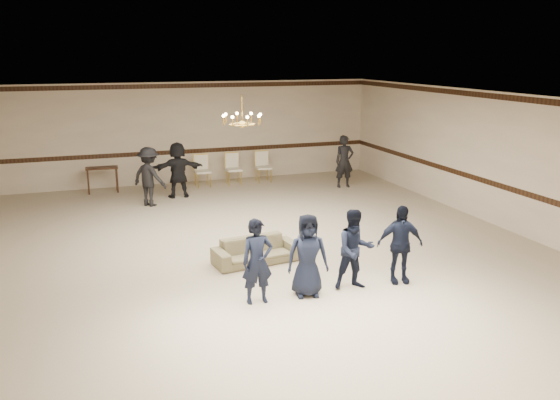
{
  "coord_description": "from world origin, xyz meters",
  "views": [
    {
      "loc": [
        -3.43,
        -11.36,
        4.1
      ],
      "look_at": [
        0.36,
        -0.5,
        1.15
      ],
      "focal_mm": 37.09,
      "sensor_mm": 36.0,
      "label": 1
    }
  ],
  "objects_px": {
    "boy_a": "(257,261)",
    "banquet_chair_right": "(264,167)",
    "adult_mid": "(178,170)",
    "banquet_chair_mid": "(234,169)",
    "adult_left": "(149,177)",
    "boy_c": "(355,250)",
    "boy_b": "(308,255)",
    "adult_right": "(344,161)",
    "boy_d": "(400,244)",
    "banquet_chair_left": "(203,171)",
    "settee": "(256,251)",
    "console_table": "(103,180)",
    "chandelier": "(242,110)"
  },
  "relations": [
    {
      "from": "boy_d",
      "to": "banquet_chair_right",
      "type": "distance_m",
      "value": 8.87
    },
    {
      "from": "banquet_chair_mid",
      "to": "banquet_chair_right",
      "type": "distance_m",
      "value": 1.0
    },
    {
      "from": "settee",
      "to": "adult_mid",
      "type": "height_order",
      "value": "adult_mid"
    },
    {
      "from": "console_table",
      "to": "adult_mid",
      "type": "bearing_deg",
      "value": -30.2
    },
    {
      "from": "adult_left",
      "to": "banquet_chair_mid",
      "type": "relative_size",
      "value": 1.65
    },
    {
      "from": "boy_a",
      "to": "banquet_chair_right",
      "type": "height_order",
      "value": "boy_a"
    },
    {
      "from": "adult_mid",
      "to": "banquet_chair_mid",
      "type": "relative_size",
      "value": 1.65
    },
    {
      "from": "boy_d",
      "to": "banquet_chair_left",
      "type": "bearing_deg",
      "value": 113.22
    },
    {
      "from": "adult_left",
      "to": "adult_mid",
      "type": "distance_m",
      "value": 1.14
    },
    {
      "from": "adult_mid",
      "to": "banquet_chair_mid",
      "type": "xyz_separation_m",
      "value": [
        1.95,
        1.12,
        -0.32
      ]
    },
    {
      "from": "boy_c",
      "to": "adult_mid",
      "type": "bearing_deg",
      "value": 109.47
    },
    {
      "from": "boy_c",
      "to": "banquet_chair_right",
      "type": "relative_size",
      "value": 1.48
    },
    {
      "from": "settee",
      "to": "banquet_chair_right",
      "type": "height_order",
      "value": "banquet_chair_right"
    },
    {
      "from": "boy_a",
      "to": "boy_c",
      "type": "distance_m",
      "value": 1.8
    },
    {
      "from": "boy_c",
      "to": "adult_left",
      "type": "xyz_separation_m",
      "value": [
        -2.72,
        7.04,
        0.09
      ]
    },
    {
      "from": "boy_a",
      "to": "adult_right",
      "type": "distance_m",
      "value": 8.93
    },
    {
      "from": "boy_d",
      "to": "banquet_chair_right",
      "type": "xyz_separation_m",
      "value": [
        0.23,
        8.86,
        -0.24
      ]
    },
    {
      "from": "boy_c",
      "to": "adult_mid",
      "type": "height_order",
      "value": "adult_mid"
    },
    {
      "from": "chandelier",
      "to": "banquet_chair_right",
      "type": "xyz_separation_m",
      "value": [
        2.13,
        5.17,
        -2.39
      ]
    },
    {
      "from": "boy_a",
      "to": "boy_d",
      "type": "distance_m",
      "value": 2.7
    },
    {
      "from": "boy_a",
      "to": "boy_b",
      "type": "relative_size",
      "value": 1.0
    },
    {
      "from": "boy_b",
      "to": "banquet_chair_right",
      "type": "distance_m",
      "value": 9.1
    },
    {
      "from": "boy_c",
      "to": "console_table",
      "type": "relative_size",
      "value": 1.56
    },
    {
      "from": "boy_d",
      "to": "adult_left",
      "type": "bearing_deg",
      "value": 129.11
    },
    {
      "from": "boy_c",
      "to": "adult_left",
      "type": "relative_size",
      "value": 0.89
    },
    {
      "from": "boy_d",
      "to": "console_table",
      "type": "relative_size",
      "value": 1.56
    },
    {
      "from": "chandelier",
      "to": "boy_b",
      "type": "distance_m",
      "value": 4.28
    },
    {
      "from": "boy_a",
      "to": "banquet_chair_mid",
      "type": "xyz_separation_m",
      "value": [
        1.93,
        8.86,
        -0.24
      ]
    },
    {
      "from": "banquet_chair_right",
      "to": "boy_a",
      "type": "bearing_deg",
      "value": -106.22
    },
    {
      "from": "banquet_chair_mid",
      "to": "adult_right",
      "type": "bearing_deg",
      "value": -26.56
    },
    {
      "from": "chandelier",
      "to": "boy_a",
      "type": "bearing_deg",
      "value": -102.28
    },
    {
      "from": "banquet_chair_mid",
      "to": "adult_mid",
      "type": "bearing_deg",
      "value": -150.92
    },
    {
      "from": "banquet_chair_mid",
      "to": "console_table",
      "type": "relative_size",
      "value": 1.06
    },
    {
      "from": "chandelier",
      "to": "settee",
      "type": "relative_size",
      "value": 0.55
    },
    {
      "from": "chandelier",
      "to": "settee",
      "type": "bearing_deg",
      "value": -98.36
    },
    {
      "from": "boy_a",
      "to": "banquet_chair_mid",
      "type": "bearing_deg",
      "value": 79.29
    },
    {
      "from": "adult_right",
      "to": "console_table",
      "type": "xyz_separation_m",
      "value": [
        -7.15,
        1.72,
        -0.42
      ]
    },
    {
      "from": "boy_d",
      "to": "banquet_chair_left",
      "type": "xyz_separation_m",
      "value": [
        -1.77,
        8.86,
        -0.24
      ]
    },
    {
      "from": "chandelier",
      "to": "boy_c",
      "type": "distance_m",
      "value": 4.39
    },
    {
      "from": "boy_b",
      "to": "console_table",
      "type": "relative_size",
      "value": 1.56
    },
    {
      "from": "boy_a",
      "to": "adult_right",
      "type": "height_order",
      "value": "adult_right"
    },
    {
      "from": "settee",
      "to": "banquet_chair_mid",
      "type": "distance_m",
      "value": 7.18
    },
    {
      "from": "boy_d",
      "to": "adult_mid",
      "type": "bearing_deg",
      "value": 121.27
    },
    {
      "from": "boy_c",
      "to": "banquet_chair_right",
      "type": "height_order",
      "value": "boy_c"
    },
    {
      "from": "adult_mid",
      "to": "banquet_chair_mid",
      "type": "distance_m",
      "value": 2.27
    },
    {
      "from": "boy_a",
      "to": "adult_right",
      "type": "bearing_deg",
      "value": 56.89
    },
    {
      "from": "chandelier",
      "to": "banquet_chair_left",
      "type": "xyz_separation_m",
      "value": [
        0.13,
        5.17,
        -2.39
      ]
    },
    {
      "from": "banquet_chair_mid",
      "to": "banquet_chair_right",
      "type": "relative_size",
      "value": 1.0
    },
    {
      "from": "boy_c",
      "to": "banquet_chair_mid",
      "type": "bearing_deg",
      "value": 95.42
    },
    {
      "from": "boy_b",
      "to": "boy_d",
      "type": "bearing_deg",
      "value": 11.14
    }
  ]
}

